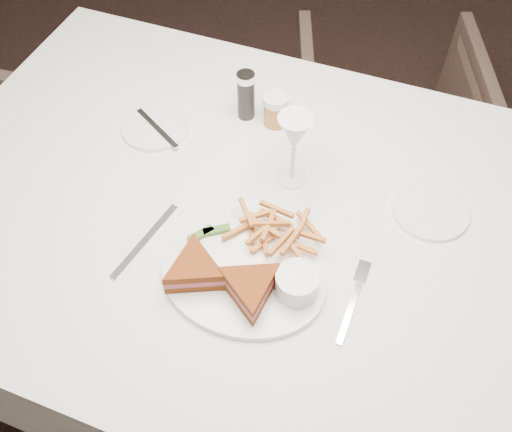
{
  "coord_description": "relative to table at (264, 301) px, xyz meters",
  "views": [
    {
      "loc": [
        0.5,
        -0.65,
        1.69
      ],
      "look_at": [
        0.22,
        -0.03,
        0.8
      ],
      "focal_mm": 40.0,
      "sensor_mm": 36.0,
      "label": 1
    }
  ],
  "objects": [
    {
      "name": "ground",
      "position": [
        -0.22,
        -0.02,
        -0.38
      ],
      "size": [
        5.0,
        5.0,
        0.0
      ],
      "primitive_type": "plane",
      "color": "black",
      "rests_on": "ground"
    },
    {
      "name": "table_setting",
      "position": [
        0.01,
        -0.06,
        0.41
      ],
      "size": [
        0.81,
        0.6,
        0.18
      ],
      "color": "white",
      "rests_on": "table"
    },
    {
      "name": "chair_far",
      "position": [
        0.08,
        0.86,
        -0.06
      ],
      "size": [
        0.78,
        0.76,
        0.62
      ],
      "primitive_type": "imported",
      "rotation": [
        0.0,
        0.0,
        3.55
      ],
      "color": "#413028",
      "rests_on": "ground"
    },
    {
      "name": "table",
      "position": [
        0.0,
        0.0,
        0.0
      ],
      "size": [
        1.58,
        1.1,
        0.75
      ],
      "primitive_type": "cube",
      "rotation": [
        0.0,
        0.0,
        0.06
      ],
      "color": "silver",
      "rests_on": "ground"
    }
  ]
}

